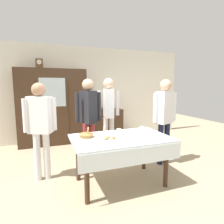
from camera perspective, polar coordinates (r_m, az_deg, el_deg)
ground_plane at (r=3.42m, az=1.23°, el=-19.45°), size 12.00×12.00×0.00m
back_wall at (r=5.59m, az=-8.77°, el=5.59°), size 6.40×0.10×2.70m
dining_table at (r=2.97m, az=2.95°, el=-10.02°), size 1.54×0.96×0.77m
wall_cabinet at (r=5.21m, az=-17.76°, el=1.43°), size 1.77×0.46×2.03m
mantel_clock at (r=5.21m, az=-21.51°, el=13.74°), size 0.18×0.11×0.24m
bookshelf_low at (r=5.63m, az=-1.78°, el=-3.65°), size 0.98×0.35×0.88m
book_stack at (r=5.55m, az=-1.80°, el=1.08°), size 0.16×0.18×0.05m
tea_cup_near_left at (r=3.26m, az=2.11°, el=-5.79°), size 0.13×0.13×0.06m
tea_cup_near_right at (r=2.75m, az=5.36°, el=-8.44°), size 0.13×0.13×0.06m
tea_cup_back_edge at (r=3.47m, az=9.17°, el=-5.02°), size 0.13×0.13×0.06m
bread_basket at (r=2.97m, az=-7.92°, el=-7.05°), size 0.24×0.24×0.16m
pastry_plate at (r=2.81m, az=-0.74°, el=-8.33°), size 0.28×0.28×0.05m
spoon_back_edge at (r=2.62m, az=-4.88°, el=-9.85°), size 0.12×0.02×0.01m
spoon_far_left at (r=2.97m, az=11.84°, el=-7.79°), size 0.12×0.02×0.01m
spoon_mid_right at (r=3.19m, az=11.58°, el=-6.68°), size 0.12×0.02×0.01m
person_near_right_end at (r=3.81m, az=15.94°, el=-0.35°), size 0.52×0.31×1.71m
person_behind_table_left at (r=3.26m, az=-21.25°, el=-2.87°), size 0.52×0.34×1.63m
person_behind_table_right at (r=3.70m, az=-7.29°, el=-0.22°), size 0.52×0.40×1.72m
person_by_cabinet at (r=4.22m, az=-1.06°, el=1.20°), size 0.52×0.39×1.75m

